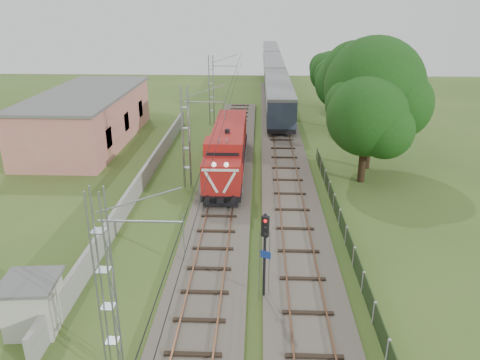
{
  "coord_description": "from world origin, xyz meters",
  "views": [
    {
      "loc": [
        2.57,
        -22.46,
        14.04
      ],
      "look_at": [
        1.33,
        7.91,
        2.2
      ],
      "focal_mm": 35.0,
      "sensor_mm": 36.0,
      "label": 1
    }
  ],
  "objects_px": {
    "signal_post": "(265,243)",
    "relay_hut": "(33,304)",
    "locomotive": "(228,149)",
    "coach_rake": "(273,68)"
  },
  "relations": [
    {
      "from": "coach_rake",
      "to": "signal_post",
      "type": "distance_m",
      "value": 63.69
    },
    {
      "from": "locomotive",
      "to": "signal_post",
      "type": "xyz_separation_m",
      "value": [
        2.95,
        -18.17,
        1.11
      ]
    },
    {
      "from": "signal_post",
      "to": "relay_hut",
      "type": "relative_size",
      "value": 1.79
    },
    {
      "from": "relay_hut",
      "to": "coach_rake",
      "type": "bearing_deg",
      "value": 79.37
    },
    {
      "from": "relay_hut",
      "to": "locomotive",
      "type": "bearing_deg",
      "value": 70.25
    },
    {
      "from": "locomotive",
      "to": "signal_post",
      "type": "height_order",
      "value": "signal_post"
    },
    {
      "from": "coach_rake",
      "to": "signal_post",
      "type": "xyz_separation_m",
      "value": [
        -2.05,
        -63.65,
        0.65
      ]
    },
    {
      "from": "locomotive",
      "to": "signal_post",
      "type": "bearing_deg",
      "value": -80.77
    },
    {
      "from": "signal_post",
      "to": "relay_hut",
      "type": "bearing_deg",
      "value": -166.73
    },
    {
      "from": "locomotive",
      "to": "coach_rake",
      "type": "xyz_separation_m",
      "value": [
        5.0,
        45.48,
        0.46
      ]
    }
  ]
}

